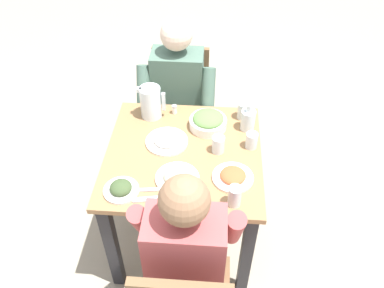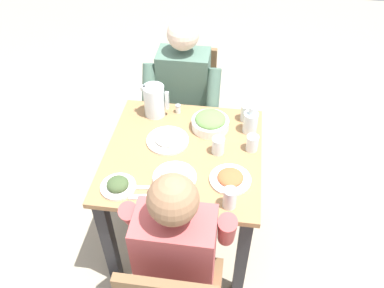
# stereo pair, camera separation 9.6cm
# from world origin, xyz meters

# --- Properties ---
(ground_plane) EXTENTS (8.00, 8.00, 0.00)m
(ground_plane) POSITION_xyz_m (0.00, 0.00, 0.00)
(ground_plane) COLOR #9E937F
(dining_table) EXTENTS (0.82, 0.82, 0.73)m
(dining_table) POSITION_xyz_m (0.00, 0.00, 0.59)
(dining_table) COLOR #997047
(dining_table) RESTS_ON ground_plane
(chair_far) EXTENTS (0.40, 0.40, 0.89)m
(chair_far) POSITION_xyz_m (-0.09, 0.72, 0.50)
(chair_far) COLOR brown
(chair_far) RESTS_ON ground_plane
(diner_near) EXTENTS (0.48, 0.53, 1.18)m
(diner_near) POSITION_xyz_m (0.06, -0.52, 0.65)
(diner_near) COLOR #B24C4C
(diner_near) RESTS_ON ground_plane
(diner_far) EXTENTS (0.48, 0.53, 1.18)m
(diner_far) POSITION_xyz_m (-0.09, 0.52, 0.65)
(diner_far) COLOR #4C6B5B
(diner_far) RESTS_ON ground_plane
(water_pitcher) EXTENTS (0.16, 0.12, 0.19)m
(water_pitcher) POSITION_xyz_m (-0.21, 0.30, 0.83)
(water_pitcher) COLOR silver
(water_pitcher) RESTS_ON dining_table
(salad_bowl) EXTENTS (0.21, 0.21, 0.09)m
(salad_bowl) POSITION_xyz_m (0.12, 0.22, 0.77)
(salad_bowl) COLOR white
(salad_bowl) RESTS_ON dining_table
(plate_rice_curry) EXTENTS (0.20, 0.20, 0.04)m
(plate_rice_curry) POSITION_xyz_m (0.26, -0.17, 0.74)
(plate_rice_curry) COLOR white
(plate_rice_curry) RESTS_ON dining_table
(plate_dolmas) EXTENTS (0.17, 0.17, 0.05)m
(plate_dolmas) POSITION_xyz_m (-0.27, -0.29, 0.75)
(plate_dolmas) COLOR white
(plate_dolmas) RESTS_ON dining_table
(plate_yoghurt) EXTENTS (0.23, 0.23, 0.06)m
(plate_yoghurt) POSITION_xyz_m (-0.10, 0.07, 0.75)
(plate_yoghurt) COLOR white
(plate_yoghurt) RESTS_ON dining_table
(plate_beans) EXTENTS (0.22, 0.22, 0.05)m
(plate_beans) POSITION_xyz_m (-0.01, -0.19, 0.75)
(plate_beans) COLOR white
(plate_beans) RESTS_ON dining_table
(water_glass_by_pitcher) EXTENTS (0.07, 0.07, 0.10)m
(water_glass_by_pitcher) POSITION_xyz_m (0.32, 0.32, 0.78)
(water_glass_by_pitcher) COLOR silver
(water_glass_by_pitcher) RESTS_ON dining_table
(water_glass_near_right) EXTENTS (0.06, 0.06, 0.09)m
(water_glass_near_right) POSITION_xyz_m (0.36, 0.07, 0.77)
(water_glass_near_right) COLOR silver
(water_glass_near_right) RESTS_ON dining_table
(water_glass_near_left) EXTENTS (0.07, 0.07, 0.09)m
(water_glass_near_left) POSITION_xyz_m (0.18, 0.02, 0.78)
(water_glass_near_left) COLOR silver
(water_glass_near_left) RESTS_ON dining_table
(water_glass_far_left) EXTENTS (0.06, 0.06, 0.11)m
(water_glass_far_left) POSITION_xyz_m (0.26, -0.32, 0.78)
(water_glass_far_left) COLOR silver
(water_glass_far_left) RESTS_ON dining_table
(oil_carafe) EXTENTS (0.08, 0.08, 0.16)m
(oil_carafe) POSITION_xyz_m (0.34, 0.22, 0.79)
(oil_carafe) COLOR silver
(oil_carafe) RESTS_ON dining_table
(salt_shaker) EXTENTS (0.03, 0.03, 0.05)m
(salt_shaker) POSITION_xyz_m (-0.08, 0.33, 0.76)
(salt_shaker) COLOR white
(salt_shaker) RESTS_ON dining_table
(fork_near) EXTENTS (0.17, 0.06, 0.01)m
(fork_near) POSITION_xyz_m (-0.12, -0.33, 0.73)
(fork_near) COLOR silver
(fork_near) RESTS_ON dining_table
(knife_near) EXTENTS (0.19, 0.04, 0.01)m
(knife_near) POSITION_xyz_m (-0.13, -0.27, 0.73)
(knife_near) COLOR silver
(knife_near) RESTS_ON dining_table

